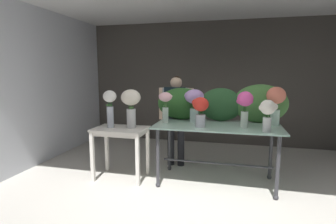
% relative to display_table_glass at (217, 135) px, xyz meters
% --- Properties ---
extents(ground_plane, '(8.29, 8.29, 0.00)m').
position_rel_display_table_glass_xyz_m(ground_plane, '(-0.37, 0.45, -0.74)').
color(ground_plane, beige).
extents(wall_back, '(5.63, 0.12, 2.75)m').
position_rel_display_table_glass_xyz_m(wall_back, '(-0.37, 2.33, 0.64)').
color(wall_back, '#4C4742').
rests_on(wall_back, ground).
extents(wall_left, '(0.12, 3.89, 2.75)m').
position_rel_display_table_glass_xyz_m(wall_left, '(-3.18, 0.45, 0.64)').
color(wall_left, silver).
rests_on(wall_left, ground).
extents(display_table_glass, '(1.79, 0.89, 0.88)m').
position_rel_display_table_glass_xyz_m(display_table_glass, '(0.00, 0.00, 0.00)').
color(display_table_glass, '#AAD2C2').
rests_on(display_table_glass, ground).
extents(side_table_white, '(0.80, 0.54, 0.79)m').
position_rel_display_table_glass_xyz_m(side_table_white, '(-1.44, -0.16, -0.05)').
color(side_table_white, silver).
rests_on(side_table_white, ground).
extents(florist, '(0.61, 0.24, 1.57)m').
position_rel_display_table_glass_xyz_m(florist, '(-0.74, 0.60, 0.23)').
color(florist, '#232328').
rests_on(florist, ground).
extents(foliage_backdrop, '(1.98, 0.29, 0.58)m').
position_rel_display_table_glass_xyz_m(foliage_backdrop, '(0.00, 0.33, 0.41)').
color(foliage_backdrop, '#2D6028').
rests_on(foliage_backdrop, display_table_glass).
extents(vase_coral_freesia, '(0.26, 0.26, 0.55)m').
position_rel_display_table_glass_xyz_m(vase_coral_freesia, '(0.79, 0.16, 0.49)').
color(vase_coral_freesia, silver).
rests_on(vase_coral_freesia, display_table_glass).
extents(vase_scarlet_lilies, '(0.24, 0.22, 0.42)m').
position_rel_display_table_glass_xyz_m(vase_scarlet_lilies, '(-0.22, -0.20, 0.39)').
color(vase_scarlet_lilies, silver).
rests_on(vase_scarlet_lilies, display_table_glass).
extents(vase_ivory_snapdragons, '(0.23, 0.19, 0.41)m').
position_rel_display_table_glass_xyz_m(vase_ivory_snapdragons, '(0.64, -0.31, 0.40)').
color(vase_ivory_snapdragons, silver).
rests_on(vase_ivory_snapdragons, display_table_glass).
extents(vase_lilac_roses, '(0.30, 0.29, 0.50)m').
position_rel_display_table_glass_xyz_m(vase_lilac_roses, '(-0.36, 0.14, 0.47)').
color(vase_lilac_roses, silver).
rests_on(vase_lilac_roses, display_table_glass).
extents(vase_fuchsia_dahlias, '(0.22, 0.21, 0.50)m').
position_rel_display_table_glass_xyz_m(vase_fuchsia_dahlias, '(0.37, -0.12, 0.47)').
color(vase_fuchsia_dahlias, silver).
rests_on(vase_fuchsia_dahlias, display_table_glass).
extents(vase_blush_peonies, '(0.21, 0.19, 0.46)m').
position_rel_display_table_glass_xyz_m(vase_blush_peonies, '(-0.76, -0.05, 0.44)').
color(vase_blush_peonies, silver).
rests_on(vase_blush_peonies, display_table_glass).
extents(vase_white_roses_tall, '(0.20, 0.20, 0.57)m').
position_rel_display_table_glass_xyz_m(vase_white_roses_tall, '(-1.60, -0.16, 0.40)').
color(vase_white_roses_tall, silver).
rests_on(vase_white_roses_tall, side_table_white).
extents(vase_cream_lisianthus_tall, '(0.30, 0.29, 0.59)m').
position_rel_display_table_glass_xyz_m(vase_cream_lisianthus_tall, '(-1.28, -0.11, 0.43)').
color(vase_cream_lisianthus_tall, silver).
rests_on(vase_cream_lisianthus_tall, side_table_white).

